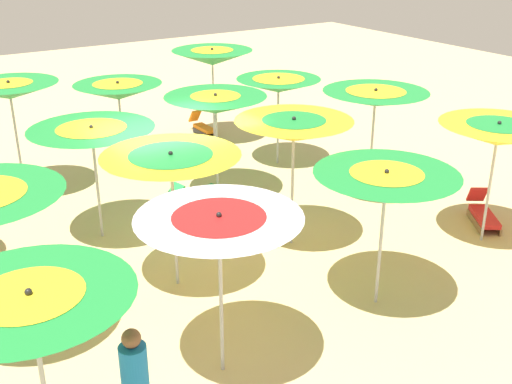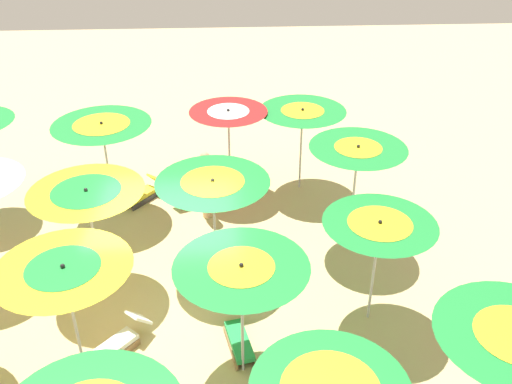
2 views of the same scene
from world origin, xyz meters
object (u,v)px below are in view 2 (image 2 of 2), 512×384
at_px(beach_umbrella_14, 379,232).
at_px(lounger_1, 143,193).
at_px(beach_umbrella_10, 242,276).
at_px(beach_umbrella_4, 102,130).
at_px(beachgoer_1, 206,184).
at_px(lounger_3, 238,337).
at_px(beach_ball, 461,343).
at_px(lounger_2, 118,342).
at_px(beach_umbrella_8, 228,119).
at_px(beach_umbrella_9, 213,188).
at_px(beach_umbrella_12, 302,117).
at_px(beach_umbrella_13, 357,155).
at_px(beach_umbrella_5, 87,198).
at_px(beach_umbrella_6, 65,277).
at_px(lounger_5, 198,193).

xyz_separation_m(beach_umbrella_14, lounger_1, (4.53, 4.77, -1.79)).
bearing_deg(beach_umbrella_10, beach_umbrella_14, -64.38).
xyz_separation_m(beach_umbrella_4, beachgoer_1, (-0.34, -2.31, -1.28)).
relative_size(lounger_3, beach_ball, 4.90).
bearing_deg(lounger_3, beach_ball, 72.97).
bearing_deg(lounger_2, beach_umbrella_8, -158.60).
distance_m(beach_umbrella_9, beach_umbrella_14, 3.33).
distance_m(beach_umbrella_14, beach_ball, 2.52).
height_order(beach_umbrella_12, lounger_2, beach_umbrella_12).
bearing_deg(beach_umbrella_10, beach_umbrella_13, -35.69).
bearing_deg(beach_umbrella_4, lounger_1, -52.43).
height_order(beach_umbrella_5, beach_umbrella_13, beach_umbrella_13).
relative_size(lounger_2, beachgoer_1, 0.66).
distance_m(beach_umbrella_9, beach_umbrella_13, 3.07).
distance_m(beach_umbrella_9, lounger_3, 2.88).
distance_m(beach_umbrella_4, beach_umbrella_5, 2.84).
bearing_deg(beach_umbrella_8, beach_umbrella_6, 157.58).
distance_m(beach_umbrella_9, lounger_1, 3.89).
xyz_separation_m(beach_umbrella_12, lounger_3, (-5.55, 1.77, -1.80)).
distance_m(beach_umbrella_5, lounger_5, 4.22).
bearing_deg(beachgoer_1, beach_umbrella_13, -54.92).
bearing_deg(beach_umbrella_6, beach_umbrella_10, -88.68).
height_order(beach_umbrella_10, lounger_5, beach_umbrella_10).
xyz_separation_m(beach_umbrella_6, lounger_5, (5.69, -1.70, -2.00)).
height_order(lounger_1, lounger_3, lounger_3).
height_order(beach_umbrella_5, lounger_1, beach_umbrella_5).
relative_size(beach_umbrella_9, beachgoer_1, 1.29).
distance_m(beach_umbrella_4, beach_umbrella_9, 3.49).
bearing_deg(lounger_2, beach_umbrella_10, 117.74).
xyz_separation_m(beach_umbrella_5, beach_umbrella_6, (-2.42, -0.15, 0.08)).
height_order(beach_umbrella_5, beach_umbrella_14, beach_umbrella_5).
bearing_deg(beach_umbrella_5, lounger_2, -161.36).
height_order(lounger_5, beach_ball, lounger_5).
relative_size(lounger_3, lounger_5, 1.13).
distance_m(beach_umbrella_8, beachgoer_1, 1.74).
distance_m(lounger_2, lounger_5, 5.22).
height_order(beach_umbrella_5, beach_umbrella_10, beach_umbrella_5).
bearing_deg(beach_ball, beach_umbrella_12, 20.52).
height_order(beach_umbrella_10, lounger_2, beach_umbrella_10).
distance_m(beach_umbrella_4, beach_umbrella_14, 6.76).
distance_m(beach_umbrella_4, lounger_1, 2.16).
bearing_deg(lounger_2, beach_umbrella_13, 164.00).
distance_m(beach_umbrella_12, lounger_2, 7.03).
xyz_separation_m(beach_umbrella_8, lounger_1, (-0.37, 2.22, -1.83)).
bearing_deg(beach_ball, beach_umbrella_5, 72.59).
relative_size(beach_umbrella_10, beach_umbrella_14, 1.04).
relative_size(lounger_2, beach_ball, 4.08).
relative_size(beach_umbrella_10, lounger_2, 2.00).
relative_size(beach_umbrella_14, lounger_5, 1.82).
bearing_deg(beach_umbrella_10, lounger_3, 6.56).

